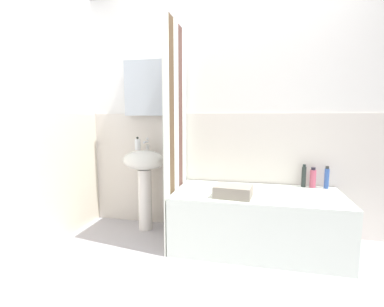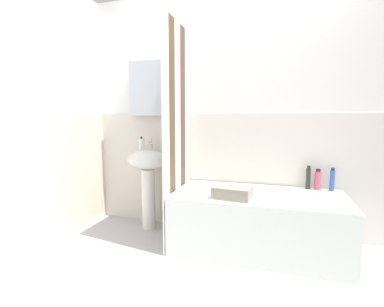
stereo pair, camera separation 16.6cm
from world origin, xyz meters
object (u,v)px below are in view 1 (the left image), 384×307
sink (144,172)px  conditioner_bottle (313,178)px  bathtub (256,220)px  shampoo_bottle (327,178)px  towel_folded (233,191)px  body_wash_bottle (304,176)px  soap_dispenser (138,144)px

sink → conditioner_bottle: size_ratio=4.31×
sink → bathtub: size_ratio=0.57×
bathtub → conditioner_bottle: 0.68m
shampoo_bottle → conditioner_bottle: 0.12m
towel_folded → sink: bearing=159.0°
bathtub → body_wash_bottle: (0.43, 0.31, 0.36)m
towel_folded → soap_dispenser: bearing=159.4°
sink → conditioner_bottle: 1.64m
shampoo_bottle → body_wash_bottle: (-0.20, 0.01, 0.00)m
bathtub → towel_folded: (-0.20, -0.19, 0.30)m
sink → soap_dispenser: soap_dispenser is taller
sink → shampoo_bottle: sink is taller
soap_dispenser → shampoo_bottle: (1.83, 0.10, -0.28)m
bathtub → shampoo_bottle: (0.63, 0.29, 0.35)m
bathtub → conditioner_bottle: size_ratio=7.55×
soap_dispenser → towel_folded: size_ratio=0.45×
shampoo_bottle → bathtub: bearing=-154.9°
towel_folded → body_wash_bottle: bearing=38.2°
bathtub → sink: bearing=171.5°
conditioner_bottle → bathtub: bearing=-149.3°
sink → bathtub: bearing=-8.5°
shampoo_bottle → towel_folded: 0.96m
shampoo_bottle → sink: bearing=-175.9°
body_wash_bottle → towel_folded: body_wash_bottle is taller
shampoo_bottle → towel_folded: size_ratio=0.70×
shampoo_bottle → towel_folded: (-0.82, -0.48, -0.05)m
bathtub → body_wash_bottle: size_ratio=6.69×
sink → shampoo_bottle: bearing=4.1°
bathtub → shampoo_bottle: shampoo_bottle is taller
soap_dispenser → conditioner_bottle: (1.71, 0.11, -0.29)m
conditioner_bottle → body_wash_bottle: (-0.08, 0.00, 0.01)m
soap_dispenser → towel_folded: soap_dispenser is taller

